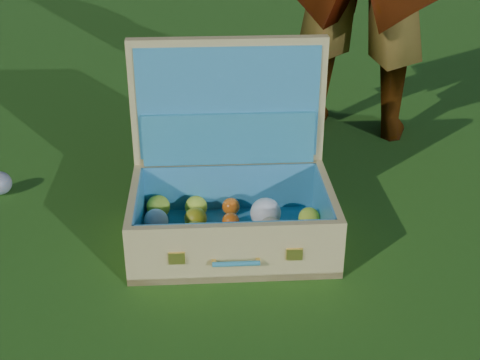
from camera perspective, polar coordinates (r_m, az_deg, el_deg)
name	(u,v)px	position (r m, az deg, el deg)	size (l,w,h in m)	color
ground	(206,218)	(1.86, -2.96, -3.26)	(60.00, 60.00, 0.00)	#215114
stray_ball	(0,183)	(2.09, -19.81, -0.25)	(0.07, 0.07, 0.07)	teal
suitcase	(230,185)	(1.73, -0.84, -0.46)	(0.61, 0.53, 0.50)	tan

